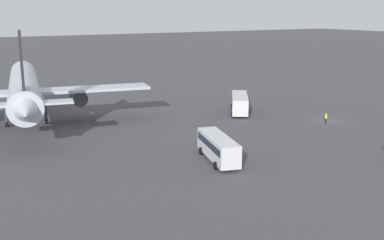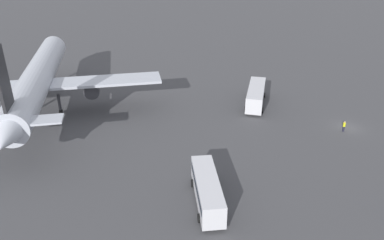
% 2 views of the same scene
% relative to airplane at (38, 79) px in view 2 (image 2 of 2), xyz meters
% --- Properties ---
extents(ground_plane, '(600.00, 600.00, 0.00)m').
position_rel_airplane_xyz_m(ground_plane, '(-24.64, -45.50, -6.13)').
color(ground_plane, '#424244').
extents(airplane, '(48.00, 41.50, 16.30)m').
position_rel_airplane_xyz_m(airplane, '(0.00, 0.00, 0.00)').
color(airplane, '#B2B7C1').
rests_on(airplane, ground).
extents(shuttle_bus_near, '(11.03, 8.83, 3.30)m').
position_rel_airplane_xyz_m(shuttle_bus_near, '(-10.84, -36.41, -4.15)').
color(shuttle_bus_near, silver).
rests_on(shuttle_bus_near, ground).
extents(shuttle_bus_far, '(10.64, 5.23, 3.23)m').
position_rel_airplane_xyz_m(shuttle_bus_far, '(-33.42, -16.62, -4.19)').
color(shuttle_bus_far, silver).
rests_on(shuttle_bus_far, ground).
extents(worker_person, '(0.38, 0.38, 1.74)m').
position_rel_airplane_xyz_m(worker_person, '(-25.36, -43.93, -5.26)').
color(worker_person, '#1E1E2D').
rests_on(worker_person, ground).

